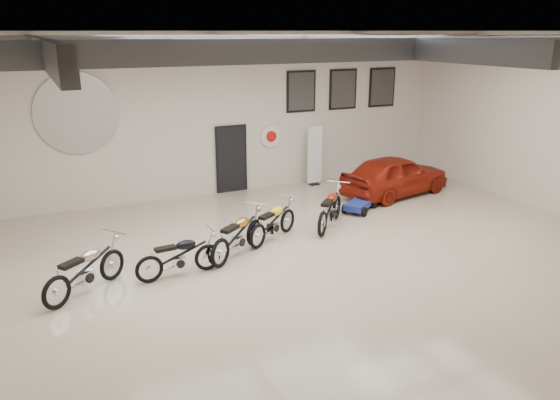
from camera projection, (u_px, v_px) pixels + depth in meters
name	position (u px, v px, depth m)	size (l,w,h in m)	color
floor	(302.00, 260.00, 12.43)	(16.00, 12.00, 0.01)	#C4AE96
ceiling	(305.00, 31.00, 10.95)	(16.00, 12.00, 0.01)	slate
back_wall	(214.00, 115.00, 16.88)	(16.00, 0.02, 5.00)	beige
ceiling_beams	(305.00, 44.00, 11.02)	(15.80, 11.80, 0.32)	#5B5D63
door	(231.00, 160.00, 17.47)	(0.92, 0.08, 2.10)	black
logo_plaque	(77.00, 114.00, 15.12)	(2.30, 0.06, 1.16)	silver
poster_left	(301.00, 91.00, 17.88)	(1.05, 0.08, 1.35)	black
poster_mid	(343.00, 89.00, 18.53)	(1.05, 0.08, 1.35)	black
poster_right	(382.00, 87.00, 19.18)	(1.05, 0.08, 1.35)	black
oil_sign	(271.00, 136.00, 17.84)	(0.72, 0.10, 0.72)	white
banner_stand	(315.00, 157.00, 18.24)	(0.53, 0.21, 1.95)	white
motorcycle_silver	(85.00, 269.00, 10.72)	(2.04, 0.63, 1.06)	silver
motorcycle_black	(179.00, 255.00, 11.49)	(1.84, 0.57, 0.96)	silver
motorcycle_gold	(238.00, 234.00, 12.52)	(2.06, 0.64, 1.07)	silver
motorcycle_yellow	(273.00, 221.00, 13.50)	(1.90, 0.59, 0.99)	silver
motorcycle_red	(330.00, 208.00, 14.37)	(2.06, 0.64, 1.07)	silver
go_kart	(362.00, 200.00, 15.88)	(1.53, 0.69, 0.56)	navy
vintage_car	(395.00, 175.00, 17.18)	(3.82, 1.54, 1.30)	maroon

